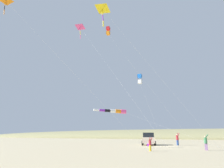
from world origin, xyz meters
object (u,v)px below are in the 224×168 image
at_px(kite_delta_striped_overhead, 8,3).
at_px(kite_delta_green_low_center, 103,10).
at_px(cooler_box, 149,145).
at_px(kite_windsock_white_trailing, 115,111).
at_px(kite_delta_magenta_far_left, 80,27).
at_px(kite_box_blue_topmost, 140,79).
at_px(parked_car, 149,139).
at_px(person_child_green_jacket, 206,141).
at_px(kite_box_black_fish_shape, 108,31).
at_px(person_adult_flyer, 177,138).
at_px(person_child_grey_jacket, 150,144).

height_order(kite_delta_striped_overhead, kite_delta_green_low_center, kite_delta_green_low_center).
xyz_separation_m(cooler_box, kite_windsock_white_trailing, (4.76, -3.13, 4.32)).
xyz_separation_m(kite_windsock_white_trailing, kite_delta_magenta_far_left, (1.18, -5.21, 12.93)).
distance_m(cooler_box, kite_box_blue_topmost, 10.81).
height_order(cooler_box, kite_delta_green_low_center, kite_delta_green_low_center).
bearing_deg(parked_car, kite_delta_striped_overhead, -15.03).
xyz_separation_m(person_child_green_jacket, kite_delta_green_low_center, (7.75, -8.14, 13.12)).
bearing_deg(kite_box_blue_topmost, kite_box_black_fish_shape, -20.92).
relative_size(person_adult_flyer, kite_delta_magenta_far_left, 0.10).
height_order(kite_box_black_fish_shape, kite_delta_magenta_far_left, kite_delta_magenta_far_left).
distance_m(parked_car, kite_box_black_fish_shape, 17.64).
relative_size(kite_delta_striped_overhead, kite_delta_magenta_far_left, 0.71).
relative_size(person_child_grey_jacket, kite_box_black_fish_shape, 0.08).
bearing_deg(person_child_green_jacket, kite_delta_magenta_far_left, -86.00).
height_order(person_child_grey_jacket, kite_delta_green_low_center, kite_delta_green_low_center).
distance_m(kite_windsock_white_trailing, kite_box_black_fish_shape, 12.18).
distance_m(person_child_green_jacket, kite_windsock_white_trailing, 11.01).
distance_m(person_child_green_jacket, kite_delta_green_low_center, 17.28).
height_order(cooler_box, kite_box_black_fish_shape, kite_box_black_fish_shape).
relative_size(cooler_box, kite_box_black_fish_shape, 0.04).
bearing_deg(kite_delta_green_low_center, parked_car, 179.53).
height_order(parked_car, kite_delta_green_low_center, kite_delta_green_low_center).
bearing_deg(cooler_box, person_child_green_jacket, 56.23).
distance_m(parked_car, cooler_box, 3.05).
height_order(kite_delta_striped_overhead, kite_box_black_fish_shape, kite_box_black_fish_shape).
height_order(parked_car, kite_box_black_fish_shape, kite_box_black_fish_shape).
bearing_deg(kite_delta_green_low_center, person_adult_flyer, 165.15).
bearing_deg(cooler_box, kite_windsock_white_trailing, -33.30).
distance_m(person_child_grey_jacket, kite_delta_magenta_far_left, 19.94).
bearing_deg(kite_box_blue_topmost, kite_delta_magenta_far_left, -38.58).
distance_m(kite_windsock_white_trailing, kite_delta_green_low_center, 12.49).
bearing_deg(kite_box_black_fish_shape, kite_delta_magenta_far_left, -68.99).
distance_m(parked_car, kite_delta_green_low_center, 20.23).
distance_m(cooler_box, person_child_green_jacket, 8.75).
distance_m(kite_delta_striped_overhead, kite_box_blue_topmost, 21.92).
xyz_separation_m(cooler_box, person_adult_flyer, (-3.70, 3.43, 0.78)).
height_order(parked_car, kite_box_blue_topmost, kite_box_blue_topmost).
relative_size(parked_car, kite_windsock_white_trailing, 0.32).
distance_m(cooler_box, kite_delta_striped_overhead, 23.37).
bearing_deg(parked_car, person_adult_flyer, 101.33).
distance_m(person_child_grey_jacket, kite_box_blue_topmost, 15.01).
bearing_deg(kite_delta_green_low_center, person_child_green_jacket, 133.60).
xyz_separation_m(person_child_grey_jacket, kite_delta_striped_overhead, (10.72, -8.85, 11.60)).
relative_size(person_child_green_jacket, kite_delta_green_low_center, 0.11).
relative_size(kite_box_blue_topmost, kite_box_black_fish_shape, 0.66).
distance_m(parked_car, kite_box_blue_topmost, 9.71).
bearing_deg(kite_windsock_white_trailing, person_adult_flyer, 142.19).
bearing_deg(kite_box_blue_topmost, kite_windsock_white_trailing, -11.45).
bearing_deg(kite_delta_striped_overhead, person_adult_flyer, 156.04).
distance_m(person_adult_flyer, kite_windsock_white_trailing, 11.28).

